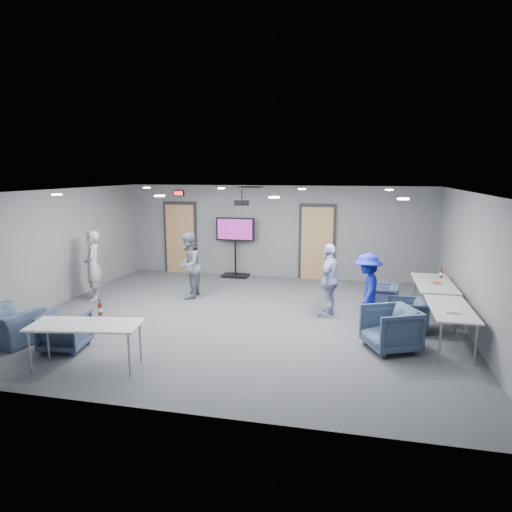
% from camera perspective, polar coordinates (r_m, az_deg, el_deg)
% --- Properties ---
extents(floor, '(9.00, 9.00, 0.00)m').
position_cam_1_polar(floor, '(9.90, -1.65, -7.71)').
color(floor, '#3D4045').
rests_on(floor, ground).
extents(ceiling, '(9.00, 9.00, 0.00)m').
position_cam_1_polar(ceiling, '(9.41, -1.74, 8.10)').
color(ceiling, silver).
rests_on(ceiling, wall_back).
extents(wall_back, '(9.00, 0.02, 2.70)m').
position_cam_1_polar(wall_back, '(13.43, 2.58, 3.04)').
color(wall_back, slate).
rests_on(wall_back, floor).
extents(wall_front, '(9.00, 0.02, 2.70)m').
position_cam_1_polar(wall_front, '(5.89, -11.53, -6.96)').
color(wall_front, slate).
rests_on(wall_front, floor).
extents(wall_left, '(0.02, 8.00, 2.70)m').
position_cam_1_polar(wall_left, '(11.53, -23.90, 0.90)').
color(wall_left, slate).
rests_on(wall_left, floor).
extents(wall_right, '(0.02, 8.00, 2.70)m').
position_cam_1_polar(wall_right, '(9.52, 25.57, -1.10)').
color(wall_right, slate).
rests_on(wall_right, floor).
extents(door_left, '(1.06, 0.17, 2.24)m').
position_cam_1_polar(door_left, '(14.26, -9.42, 2.20)').
color(door_left, black).
rests_on(door_left, wall_back).
extents(door_right, '(1.06, 0.17, 2.24)m').
position_cam_1_polar(door_right, '(13.27, 7.64, 1.63)').
color(door_right, black).
rests_on(door_right, wall_back).
extents(exit_sign, '(0.32, 0.08, 0.16)m').
position_cam_1_polar(exit_sign, '(14.11, -9.62, 7.75)').
color(exit_sign, black).
rests_on(exit_sign, wall_back).
extents(hvac_diffuser, '(0.60, 0.60, 0.03)m').
position_cam_1_polar(hvac_diffuser, '(12.25, -0.71, 8.59)').
color(hvac_diffuser, black).
rests_on(hvac_diffuser, ceiling).
extents(downlights, '(6.18, 3.78, 0.02)m').
position_cam_1_polar(downlights, '(9.41, -1.74, 8.01)').
color(downlights, white).
rests_on(downlights, ceiling).
extents(person_a, '(0.65, 0.74, 1.70)m').
position_cam_1_polar(person_a, '(11.73, -19.74, -1.14)').
color(person_a, gray).
rests_on(person_a, floor).
extents(person_b, '(0.69, 0.85, 1.63)m').
position_cam_1_polar(person_b, '(11.35, -8.46, -1.19)').
color(person_b, slate).
rests_on(person_b, floor).
extents(person_c, '(0.59, 1.00, 1.59)m').
position_cam_1_polar(person_c, '(9.94, 9.13, -3.00)').
color(person_c, '#A2AAD0').
rests_on(person_c, floor).
extents(person_d, '(0.63, 1.01, 1.50)m').
position_cam_1_polar(person_d, '(9.46, 13.74, -4.16)').
color(person_d, '#18259F').
rests_on(person_d, floor).
extents(chair_right_a, '(0.79, 0.77, 0.65)m').
position_cam_1_polar(chair_right_a, '(10.50, 15.35, -5.18)').
color(chair_right_a, '#384061').
rests_on(chair_right_a, floor).
extents(chair_right_b, '(0.76, 0.74, 0.64)m').
position_cam_1_polar(chair_right_b, '(9.53, 18.33, -6.98)').
color(chair_right_b, '#36465D').
rests_on(chair_right_b, floor).
extents(chair_right_c, '(1.12, 1.11, 0.77)m').
position_cam_1_polar(chair_right_c, '(8.42, 16.48, -8.72)').
color(chair_right_c, '#3B4D66').
rests_on(chair_right_c, floor).
extents(chair_front_a, '(0.82, 0.83, 0.67)m').
position_cam_1_polar(chair_front_a, '(8.79, -22.76, -8.63)').
color(chair_front_a, '#34425B').
rests_on(chair_front_a, floor).
extents(chair_front_b, '(1.16, 1.06, 0.66)m').
position_cam_1_polar(chair_front_b, '(9.51, -28.59, -7.74)').
color(chair_front_b, '#3D4E6A').
rests_on(chair_front_b, floor).
extents(table_right_a, '(0.78, 1.87, 0.73)m').
position_cam_1_polar(table_right_a, '(10.62, 21.37, -3.33)').
color(table_right_a, silver).
rests_on(table_right_a, floor).
extents(table_right_b, '(0.70, 1.68, 0.73)m').
position_cam_1_polar(table_right_b, '(8.81, 23.14, -6.26)').
color(table_right_b, silver).
rests_on(table_right_b, floor).
extents(table_front_left, '(1.82, 1.00, 0.73)m').
position_cam_1_polar(table_front_left, '(7.77, -20.55, -8.28)').
color(table_front_left, silver).
rests_on(table_front_left, floor).
extents(bottle_front, '(0.08, 0.08, 0.29)m').
position_cam_1_polar(bottle_front, '(8.08, -18.90, -6.31)').
color(bottle_front, '#58200F').
rests_on(bottle_front, table_front_left).
extents(bottle_right, '(0.07, 0.07, 0.27)m').
position_cam_1_polar(bottle_right, '(11.11, 22.13, -2.04)').
color(bottle_right, '#58200F').
rests_on(bottle_right, table_right_a).
extents(snack_box, '(0.20, 0.17, 0.04)m').
position_cam_1_polar(snack_box, '(10.51, 21.60, -3.14)').
color(snack_box, '#C85932').
rests_on(snack_box, table_right_a).
extents(wrapper, '(0.22, 0.17, 0.05)m').
position_cam_1_polar(wrapper, '(8.46, 23.28, -6.44)').
color(wrapper, silver).
rests_on(wrapper, table_right_b).
extents(tv_stand, '(1.15, 0.55, 1.77)m').
position_cam_1_polar(tv_stand, '(13.50, -2.60, 1.58)').
color(tv_stand, black).
rests_on(tv_stand, floor).
extents(projector, '(0.38, 0.35, 0.36)m').
position_cam_1_polar(projector, '(10.50, -1.80, 6.74)').
color(projector, black).
rests_on(projector, ceiling).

